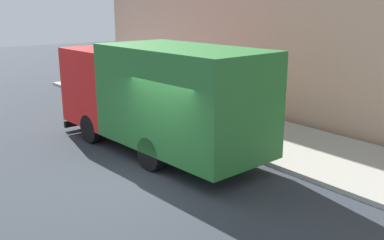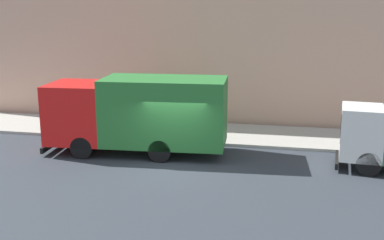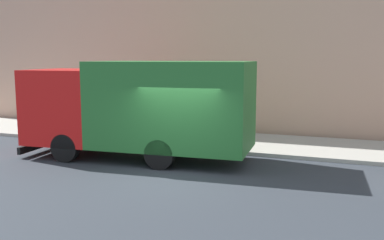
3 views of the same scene
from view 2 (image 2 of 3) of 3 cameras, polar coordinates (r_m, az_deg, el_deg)
ground at (r=19.01m, az=-2.16°, el=-5.42°), size 80.00×80.00×0.00m
sidewalk at (r=23.57m, az=0.64°, el=-1.48°), size 3.79×30.00×0.13m
building_facade at (r=25.12m, az=1.74°, el=13.17°), size 0.50×30.00×12.03m
large_utility_truck at (r=20.29m, az=-6.45°, el=0.95°), size 3.00×7.77×3.25m
pedestrian_walking at (r=24.30m, az=-3.70°, el=1.26°), size 0.46×0.46×1.68m
traffic_cone_orange at (r=23.83m, az=-13.89°, el=-0.73°), size 0.46×0.46×0.66m
street_sign_post at (r=22.37m, az=-6.75°, el=1.33°), size 0.44×0.08×2.26m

